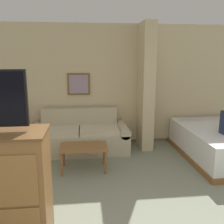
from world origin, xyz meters
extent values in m
cube|color=#CCB78E|center=(0.00, 3.90, 1.30)|extent=(7.10, 0.12, 2.60)
cube|color=#70644E|center=(0.00, 3.83, 0.03)|extent=(7.10, 0.02, 0.06)
cube|color=brown|center=(-0.89, 3.83, 1.35)|extent=(0.47, 0.02, 0.46)
cube|color=gray|center=(-0.89, 3.81, 1.35)|extent=(0.40, 0.01, 0.39)
cube|color=#CCB78E|center=(0.50, 3.53, 1.30)|extent=(0.24, 0.62, 2.60)
cube|color=#B7AD8E|center=(-0.89, 3.38, 0.21)|extent=(1.59, 0.84, 0.41)
cube|color=#B7AD8E|center=(-0.89, 3.70, 0.63)|extent=(1.59, 0.20, 0.44)
cube|color=#B7AD8E|center=(-1.78, 3.38, 0.21)|extent=(0.19, 0.84, 0.41)
cylinder|color=#B7AD8E|center=(-1.78, 3.38, 0.45)|extent=(0.21, 0.84, 0.21)
cube|color=#B7AD8E|center=(0.00, 3.38, 0.21)|extent=(0.19, 0.84, 0.41)
cylinder|color=#B7AD8E|center=(0.00, 3.38, 0.45)|extent=(0.21, 0.84, 0.21)
cube|color=beige|center=(-1.29, 3.33, 0.46)|extent=(0.78, 0.60, 0.10)
cube|color=beige|center=(-0.49, 3.33, 0.46)|extent=(0.78, 0.60, 0.10)
cube|color=brown|center=(-0.81, 2.49, 0.42)|extent=(0.80, 0.49, 0.04)
cylinder|color=brown|center=(-1.17, 2.29, 0.20)|extent=(0.04, 0.04, 0.40)
cylinder|color=brown|center=(-0.45, 2.29, 0.20)|extent=(0.04, 0.04, 0.40)
cylinder|color=brown|center=(-1.17, 2.70, 0.20)|extent=(0.04, 0.04, 0.40)
cylinder|color=brown|center=(-0.45, 2.70, 0.20)|extent=(0.04, 0.04, 0.40)
cube|color=brown|center=(-2.07, 3.44, 0.53)|extent=(0.40, 0.40, 0.04)
cylinder|color=brown|center=(-2.24, 3.27, 0.26)|extent=(0.04, 0.04, 0.52)
cylinder|color=brown|center=(-1.90, 3.27, 0.26)|extent=(0.04, 0.04, 0.52)
cylinder|color=brown|center=(-2.24, 3.60, 0.26)|extent=(0.04, 0.04, 0.52)
cylinder|color=brown|center=(-1.90, 3.60, 0.26)|extent=(0.04, 0.04, 0.52)
cylinder|color=tan|center=(-2.07, 3.44, 0.62)|extent=(0.15, 0.15, 0.13)
cylinder|color=tan|center=(-2.07, 3.44, 0.71)|extent=(0.02, 0.02, 0.05)
cone|color=white|center=(-2.07, 3.44, 0.87)|extent=(0.31, 0.31, 0.26)
cube|color=brown|center=(1.85, 2.76, 0.05)|extent=(1.47, 2.06, 0.10)
cube|color=white|center=(1.85, 2.76, 0.34)|extent=(1.43, 2.02, 0.47)
cube|color=white|center=(1.85, 3.54, 0.52)|extent=(1.31, 0.36, 0.10)
camera|label=1|loc=(-0.77, -1.54, 1.88)|focal=40.00mm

